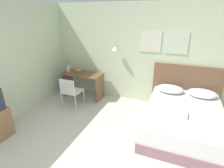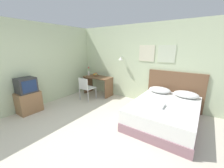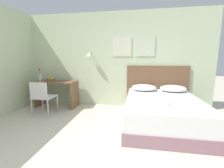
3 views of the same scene
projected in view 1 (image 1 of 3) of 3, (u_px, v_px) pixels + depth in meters
The scene contains 10 objects.
wall_back at pixel (137, 55), 4.71m from camera, with size 5.60×0.31×2.65m.
bed at pixel (183, 120), 3.69m from camera, with size 1.53×2.05×0.54m.
headboard at pixel (185, 88), 4.48m from camera, with size 1.65×0.06×1.18m.
pillow_left at pixel (170, 89), 4.32m from camera, with size 0.64×0.46×0.17m.
pillow_right at pixel (202, 93), 4.07m from camera, with size 0.64×0.46×0.17m.
folded_towel_near_foot at pixel (179, 114), 3.34m from camera, with size 0.29×0.28×0.06m.
desk at pixel (83, 81), 5.17m from camera, with size 1.14×0.55×0.74m.
desk_chair at pixel (70, 90), 4.53m from camera, with size 0.46×0.46×0.84m.
fruit_bowl at pixel (78, 71), 5.18m from camera, with size 0.25×0.25×0.12m.
flower_vase at pixel (68, 67), 5.18m from camera, with size 0.07×0.07×0.35m.
Camera 1 is at (1.10, -1.60, 2.35)m, focal length 28.00 mm.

